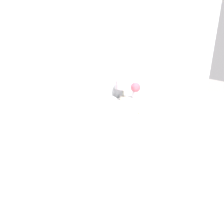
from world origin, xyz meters
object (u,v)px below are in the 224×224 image
at_px(bed, 91,171).
at_px(nightstand, 128,119).
at_px(teacup, 131,103).
at_px(table_lamp, 123,85).
at_px(flower_vase, 136,89).

distance_m(bed, nightstand, 1.43).
bearing_deg(teacup, bed, -149.94).
bearing_deg(table_lamp, nightstand, -61.34).
bearing_deg(nightstand, table_lamp, 118.66).
xyz_separation_m(nightstand, flower_vase, (0.16, 0.03, 0.45)).
bearing_deg(bed, teacup, 30.06).
bearing_deg(flower_vase, table_lamp, 166.23).
bearing_deg(teacup, flower_vase, 33.10).
xyz_separation_m(flower_vase, teacup, (-0.24, -0.15, -0.13)).
bearing_deg(bed, flower_vase, 30.60).
relative_size(flower_vase, teacup, 2.09).
height_order(nightstand, flower_vase, flower_vase).
xyz_separation_m(nightstand, teacup, (-0.07, -0.13, 0.32)).
relative_size(table_lamp, teacup, 2.63).
relative_size(bed, teacup, 17.60).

